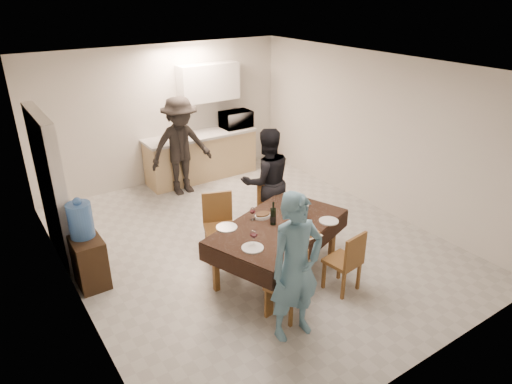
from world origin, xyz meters
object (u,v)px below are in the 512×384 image
(person_kitchen, at_px, (181,146))
(person_far, at_px, (267,181))
(microwave, at_px, (236,119))
(water_pitcher, at_px, (302,213))
(savoury_tart, at_px, (303,233))
(person_near, at_px, (296,268))
(console, at_px, (87,258))
(dining_table, at_px, (278,227))
(wine_bottle, at_px, (273,213))
(water_jug, at_px, (80,220))

(person_kitchen, bearing_deg, person_far, -77.33)
(microwave, bearing_deg, person_far, 68.24)
(water_pitcher, relative_size, savoury_tart, 0.46)
(savoury_tart, distance_m, person_near, 0.94)
(person_far, distance_m, person_kitchen, 2.09)
(console, height_order, person_near, person_near)
(savoury_tart, distance_m, person_far, 1.50)
(person_far, bearing_deg, microwave, -98.80)
(person_near, bearing_deg, person_far, 67.05)
(dining_table, xyz_separation_m, wine_bottle, (-0.05, 0.05, 0.19))
(water_jug, height_order, person_kitchen, person_kitchen)
(savoury_tart, height_order, person_near, person_near)
(savoury_tart, bearing_deg, console, 144.69)
(water_pitcher, height_order, person_near, person_near)
(person_near, bearing_deg, water_jug, 130.02)
(savoury_tart, bearing_deg, water_pitcher, 52.85)
(water_pitcher, bearing_deg, dining_table, 171.87)
(water_jug, relative_size, person_near, 0.27)
(person_far, bearing_deg, dining_table, 75.32)
(dining_table, bearing_deg, person_kitchen, 67.93)
(microwave, bearing_deg, wine_bottle, 65.45)
(wine_bottle, distance_m, microwave, 3.84)
(console, height_order, water_jug, water_jug)
(water_jug, height_order, water_pitcher, water_jug)
(console, xyz_separation_m, person_far, (2.71, -0.17, 0.50))
(water_pitcher, height_order, savoury_tart, water_pitcher)
(microwave, height_order, person_kitchen, person_kitchen)
(microwave, height_order, person_far, person_far)
(person_far, height_order, person_kitchen, person_kitchen)
(dining_table, height_order, savoury_tart, savoury_tart)
(console, relative_size, person_far, 0.43)
(console, distance_m, water_pitcher, 2.85)
(microwave, bearing_deg, person_near, 65.47)
(water_pitcher, distance_m, person_near, 1.35)
(dining_table, xyz_separation_m, person_far, (0.55, 1.05, 0.14))
(person_kitchen, bearing_deg, water_jug, -140.37)
(water_pitcher, distance_m, savoury_tart, 0.42)
(water_jug, bearing_deg, water_pitcher, -26.85)
(person_kitchen, bearing_deg, wine_bottle, -92.69)
(wine_bottle, relative_size, savoury_tart, 0.78)
(water_jug, bearing_deg, savoury_tart, -35.31)
(water_jug, distance_m, person_far, 2.71)
(savoury_tart, height_order, person_kitchen, person_kitchen)
(dining_table, relative_size, wine_bottle, 6.72)
(wine_bottle, distance_m, savoury_tart, 0.47)
(water_jug, bearing_deg, person_kitchen, 39.63)
(wine_bottle, height_order, microwave, microwave)
(console, height_order, water_pitcher, water_pitcher)
(dining_table, relative_size, person_far, 1.27)
(person_kitchen, bearing_deg, water_pitcher, -85.30)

